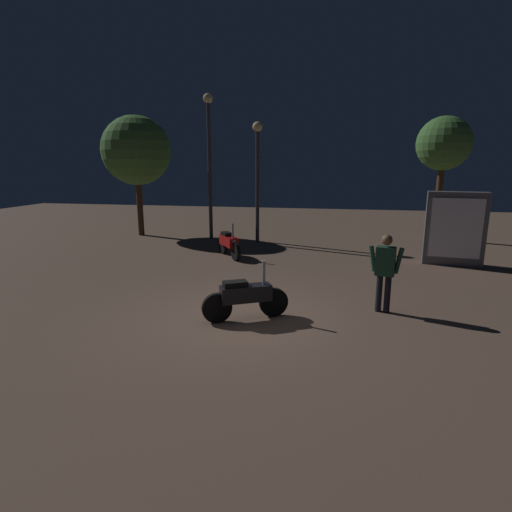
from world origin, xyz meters
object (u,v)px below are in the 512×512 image
at_px(motorcycle_black_foreground, 246,297).
at_px(person_rider_beside, 385,267).
at_px(motorcycle_red_parked_left, 229,243).
at_px(streetlamp_near, 209,150).
at_px(kiosk_billboard, 455,229).
at_px(streetlamp_far, 257,165).

xyz_separation_m(motorcycle_black_foreground, person_rider_beside, (2.57, 0.90, 0.48)).
xyz_separation_m(motorcycle_red_parked_left, person_rider_beside, (4.22, -4.16, 0.48)).
height_order(motorcycle_red_parked_left, person_rider_beside, person_rider_beside).
xyz_separation_m(motorcycle_black_foreground, streetlamp_near, (-3.15, 8.04, 2.95)).
bearing_deg(kiosk_billboard, streetlamp_near, -9.77).
bearing_deg(person_rider_beside, motorcycle_red_parked_left, 58.05).
relative_size(motorcycle_red_parked_left, person_rider_beside, 0.91).
relative_size(motorcycle_red_parked_left, streetlamp_near, 0.26).
bearing_deg(streetlamp_far, motorcycle_black_foreground, -80.84).
bearing_deg(motorcycle_red_parked_left, streetlamp_far, 136.43).
bearing_deg(streetlamp_far, motorcycle_red_parked_left, -97.97).
xyz_separation_m(person_rider_beside, streetlamp_far, (-3.83, 6.94, 1.90)).
bearing_deg(motorcycle_black_foreground, person_rider_beside, -8.21).
height_order(motorcycle_black_foreground, streetlamp_near, streetlamp_near).
xyz_separation_m(person_rider_beside, streetlamp_near, (-5.71, 7.14, 2.47)).
bearing_deg(streetlamp_near, motorcycle_red_parked_left, -63.38).
height_order(motorcycle_red_parked_left, kiosk_billboard, kiosk_billboard).
bearing_deg(person_rider_beside, streetlamp_far, 41.55).
xyz_separation_m(motorcycle_red_parked_left, streetlamp_far, (0.39, 2.78, 2.38)).
xyz_separation_m(motorcycle_black_foreground, motorcycle_red_parked_left, (-1.65, 5.06, 0.00)).
distance_m(motorcycle_black_foreground, streetlamp_far, 8.29).
relative_size(person_rider_beside, kiosk_billboard, 0.74).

